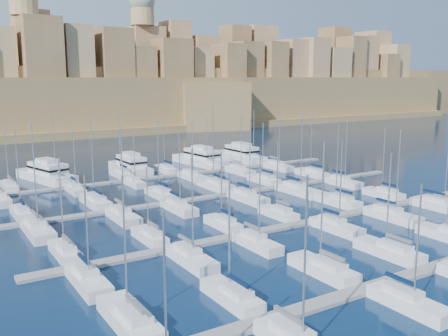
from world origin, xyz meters
TOP-DOWN VIEW (x-y plane):
  - ground at (0.00, 0.00)m, footprint 600.00×600.00m
  - pontoon_near at (0.00, -34.00)m, footprint 84.00×2.00m
  - pontoon_mid_near at (0.00, -12.00)m, footprint 84.00×2.00m
  - pontoon_mid_far at (0.00, 10.00)m, footprint 84.00×2.00m
  - pontoon_far at (0.00, 32.00)m, footprint 84.00×2.00m
  - sailboat_0 at (-35.08, -28.20)m, footprint 2.95×9.85m
  - sailboat_1 at (-24.64, -28.90)m, footprint 2.52×8.41m
  - sailboat_2 at (-12.01, -28.46)m, footprint 2.79×9.30m
  - sailboat_3 at (-0.89, -28.44)m, footprint 2.81×9.36m
  - sailboat_8 at (-10.96, -39.15)m, footprint 2.55×8.51m
  - sailboat_12 at (-35.35, -7.12)m, footprint 2.39×7.97m
  - sailboat_13 at (-23.94, -7.17)m, footprint 2.36×7.87m
  - sailboat_14 at (-12.20, -7.25)m, footprint 2.31×7.70m
  - sailboat_15 at (-1.67, -7.12)m, footprint 2.39×7.96m
  - sailboat_16 at (12.05, -6.48)m, footprint 2.78×9.28m
  - sailboat_17 at (23.28, -6.96)m, footprint 2.49×8.29m
  - sailboat_18 at (-35.61, -17.39)m, footprint 2.70×9.00m
  - sailboat_19 at (-23.11, -17.41)m, footprint 2.71×9.04m
  - sailboat_20 at (-13.10, -17.04)m, footprint 2.49×8.29m
  - sailboat_21 at (0.88, -17.34)m, footprint 2.67×8.91m
  - sailboat_22 at (12.59, -17.71)m, footprint 2.90×9.66m
  - sailboat_23 at (24.43, -18.00)m, footprint 3.07×10.25m
  - sailboat_24 at (-36.50, 14.96)m, footprint 2.44×8.13m
  - sailboat_25 at (-24.18, 15.85)m, footprint 2.98×9.95m
  - sailboat_26 at (-12.00, 15.25)m, footprint 2.62×8.73m
  - sailboat_27 at (0.47, 16.23)m, footprint 3.21×10.72m
  - sailboat_28 at (12.03, 15.31)m, footprint 2.65×8.84m
  - sailboat_29 at (25.59, 15.36)m, footprint 2.69×8.95m
  - sailboat_30 at (-36.32, 4.02)m, footprint 3.06×10.21m
  - sailboat_31 at (-23.45, 4.43)m, footprint 2.81×9.37m
  - sailboat_32 at (-13.56, 4.61)m, footprint 2.70×9.01m
  - sailboat_33 at (0.18, 4.27)m, footprint 2.91×9.71m
  - sailboat_34 at (11.67, 3.80)m, footprint 3.20×10.66m
  - sailboat_35 at (24.38, 4.66)m, footprint 2.67×8.90m
  - sailboat_36 at (-34.83, 37.11)m, footprint 2.53×8.44m
  - sailboat_37 at (-25.44, 37.55)m, footprint 2.80×9.33m
  - sailboat_38 at (-11.24, 37.42)m, footprint 2.72×9.07m
  - sailboat_39 at (-0.49, 37.20)m, footprint 2.58×8.62m
  - sailboat_40 at (10.93, 37.11)m, footprint 2.53×8.44m
  - sailboat_41 at (25.29, 37.27)m, footprint 2.63×8.76m
  - sailboat_42 at (-38.08, 26.50)m, footprint 2.77×9.23m
  - sailboat_43 at (-24.44, 27.31)m, footprint 2.27×7.58m
  - sailboat_44 at (-12.30, 27.34)m, footprint 2.25×7.52m
  - sailboat_45 at (0.87, 26.74)m, footprint 2.62×8.74m
  - sailboat_46 at (13.40, 26.59)m, footprint 2.71×9.04m
  - sailboat_47 at (24.40, 26.44)m, footprint 2.80×9.35m
  - motor_yacht_a at (-26.44, 41.87)m, footprint 9.72×18.16m
  - motor_yacht_b at (-7.65, 41.09)m, footprint 5.13×15.90m
  - motor_yacht_c at (11.68, 42.01)m, footprint 7.42×18.22m
  - motor_yacht_d at (23.88, 41.90)m, footprint 5.78×17.63m
  - fortified_city at (-0.19, 155.26)m, footprint 460.00×108.95m

SIDE VIEW (x-z plane):
  - ground at x=0.00m, z-range 0.00..0.00m
  - pontoon_near at x=0.00m, z-range 0.00..0.40m
  - pontoon_mid_near at x=0.00m, z-range 0.00..0.40m
  - pontoon_mid_far at x=0.00m, z-range 0.00..0.40m
  - pontoon_far at x=0.00m, z-range 0.00..0.40m
  - sailboat_13 at x=-23.94m, z-range -4.60..6.01m
  - sailboat_44 at x=-12.30m, z-range -5.09..6.51m
  - sailboat_14 at x=-12.20m, z-range -5.17..6.59m
  - sailboat_15 at x=-1.67m, z-range -5.46..6.91m
  - sailboat_39 at x=-0.49m, z-range -5.41..6.85m
  - sailboat_12 at x=-35.35m, z-range -5.65..7.10m
  - sailboat_40 at x=10.93m, z-range -5.55..7.00m
  - sailboat_20 at x=-13.10m, z-range -5.64..7.10m
  - sailboat_43 at x=-24.44m, z-range -5.77..7.23m
  - sailboat_8 at x=-10.96m, z-range -5.70..7.16m
  - sailboat_45 at x=0.87m, z-range -5.61..7.07m
  - sailboat_18 at x=-35.61m, z-range -5.56..7.02m
  - sailboat_36 at x=-34.83m, z-range -5.90..7.36m
  - sailboat_1 at x=-24.64m, z-range -5.95..7.42m
  - sailboat_28 at x=12.03m, z-range -5.81..7.27m
  - sailboat_17 at x=23.28m, z-range -5.98..7.45m
  - sailboat_46 at x=13.40m, z-range -5.95..7.43m
  - sailboat_32 at x=-13.56m, z-range -5.99..7.47m
  - sailboat_21 at x=0.88m, z-range -6.08..7.55m
  - sailboat_24 at x=-36.50m, z-range -6.31..7.79m
  - sailboat_3 at x=-0.89m, z-range -5.94..7.42m
  - sailboat_35 at x=24.38m, z-range -6.17..7.66m
  - sailboat_41 at x=25.29m, z-range -6.33..7.82m
  - sailboat_42 at x=-38.08m, z-range -6.19..7.67m
  - sailboat_47 at x=24.40m, z-range -6.29..7.78m
  - sailboat_19 at x=-23.11m, z-range -6.43..7.92m
  - sailboat_26 at x=-12.00m, z-range -6.56..8.05m
  - sailboat_29 at x=25.59m, z-range -6.51..8.00m
  - sailboat_16 at x=12.05m, z-range -6.47..7.96m
  - sailboat_37 at x=-25.44m, z-range -6.58..8.09m
  - sailboat_0 at x=-35.08m, z-range -6.31..7.81m
  - sailboat_22 at x=12.59m, z-range -6.53..8.03m
  - sailboat_38 at x=-11.24m, z-range -6.79..8.30m
  - sailboat_31 at x=-23.45m, z-range -6.84..8.35m
  - sailboat_2 at x=-12.01m, z-range -7.04..8.56m
  - sailboat_33 at x=0.18m, z-range -6.92..8.44m
  - sailboat_25 at x=-24.18m, z-range -6.98..8.51m
  - sailboat_23 at x=24.43m, z-range -7.02..8.55m
  - sailboat_30 at x=-36.32m, z-range -7.36..8.90m
  - sailboat_34 at x=11.67m, z-range -7.43..8.98m
  - sailboat_27 at x=0.47m, z-range -7.43..8.99m
  - motor_yacht_a at x=-26.44m, z-range -0.90..4.35m
  - motor_yacht_b at x=-7.65m, z-range -0.90..4.35m
  - motor_yacht_c at x=11.68m, z-range -0.90..4.35m
  - motor_yacht_d at x=23.88m, z-range -0.90..4.35m
  - fortified_city at x=-0.19m, z-range -15.02..44.50m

